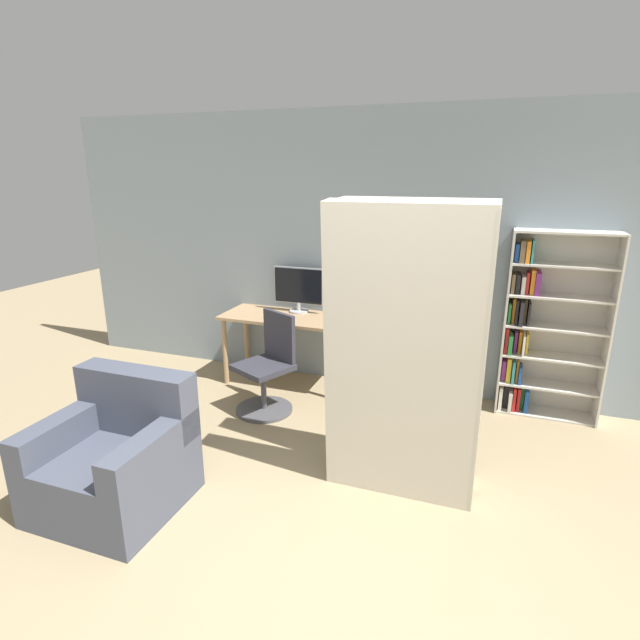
{
  "coord_description": "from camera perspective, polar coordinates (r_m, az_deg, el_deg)",
  "views": [
    {
      "loc": [
        0.55,
        -1.75,
        2.12
      ],
      "look_at": [
        -0.67,
        1.63,
        1.05
      ],
      "focal_mm": 28.0,
      "sensor_mm": 36.0,
      "label": 1
    }
  ],
  "objects": [
    {
      "name": "mattress_near",
      "position": [
        3.18,
        9.51,
        -4.56
      ],
      "size": [
        0.99,
        0.31,
        1.97
      ],
      "color": "beige",
      "rests_on": "ground"
    },
    {
      "name": "monitor",
      "position": [
        5.1,
        -2.46,
        3.68
      ],
      "size": [
        0.53,
        0.2,
        0.47
      ],
      "color": "#B7B7BC",
      "rests_on": "desk"
    },
    {
      "name": "bookshelf",
      "position": [
        4.81,
        24.08,
        -0.84
      ],
      "size": [
        0.84,
        0.29,
        1.65
      ],
      "color": "beige",
      "rests_on": "ground"
    },
    {
      "name": "wall_back",
      "position": [
        4.84,
        13.14,
        6.99
      ],
      "size": [
        8.0,
        0.06,
        2.7
      ],
      "color": "gray",
      "rests_on": "ground"
    },
    {
      "name": "office_chair",
      "position": [
        4.59,
        -5.98,
        -6.01
      ],
      "size": [
        0.59,
        0.59,
        0.91
      ],
      "color": "#4C4C51",
      "rests_on": "ground"
    },
    {
      "name": "mattress_far",
      "position": [
        3.44,
        10.35,
        -3.01
      ],
      "size": [
        0.99,
        0.25,
        1.97
      ],
      "color": "beige",
      "rests_on": "ground"
    },
    {
      "name": "ground_plane",
      "position": [
        2.81,
        1.89,
        -32.5
      ],
      "size": [
        16.0,
        16.0,
        0.0
      ],
      "primitive_type": "plane",
      "color": "#9E8966"
    },
    {
      "name": "armchair",
      "position": [
        3.64,
        -22.17,
        -14.4
      ],
      "size": [
        0.85,
        0.8,
        0.85
      ],
      "color": "#474C5B",
      "rests_on": "ground"
    },
    {
      "name": "desk",
      "position": [
        5.05,
        -3.61,
        -0.61
      ],
      "size": [
        1.35,
        0.58,
        0.73
      ],
      "color": "tan",
      "rests_on": "ground"
    }
  ]
}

